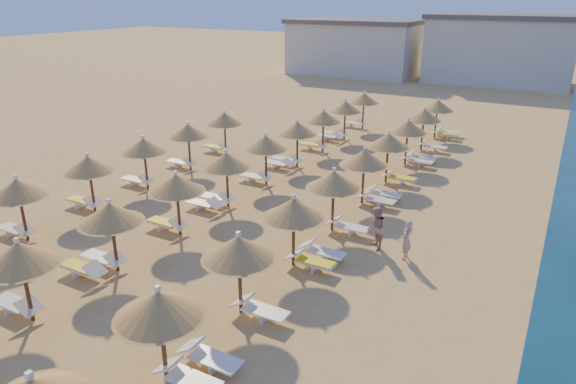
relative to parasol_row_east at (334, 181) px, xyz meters
The scene contains 8 objects.
ground 5.00m from the parasol_row_east, 117.60° to the right, with size 220.00×220.00×0.00m, color tan.
hotel_blocks 43.04m from the parasol_row_east, 87.81° to the left, with size 49.78×9.96×8.10m.
parasol_row_east is the anchor object (origin of this frame).
parasol_row_west 5.32m from the parasol_row_east, behind, with size 2.31×36.52×2.76m.
parasol_row_inland 10.48m from the parasol_row_east, behind, with size 2.31×19.42×2.76m.
loungers 4.34m from the parasol_row_east, behind, with size 13.56×35.74×0.66m.
beachgoer_a 3.82m from the parasol_row_east, 15.54° to the right, with size 0.56×0.37×1.53m, color tan.
beachgoer_b 2.67m from the parasol_row_east, 18.80° to the right, with size 0.84×0.65×1.73m, color tan.
Camera 1 is at (9.96, -14.04, 9.25)m, focal length 32.00 mm.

